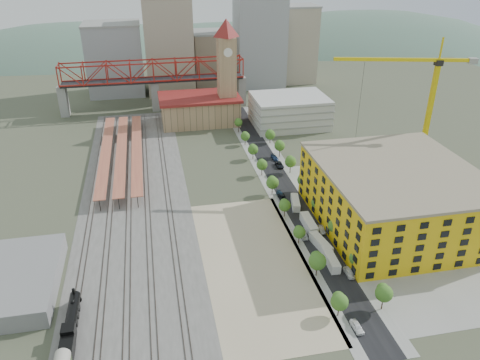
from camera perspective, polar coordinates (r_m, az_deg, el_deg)
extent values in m
plane|color=#474C38|center=(155.90, 0.66, -3.01)|extent=(400.00, 400.00, 0.00)
cube|color=#605E59|center=(168.74, -12.65, -1.21)|extent=(36.00, 165.00, 0.06)
cube|color=tan|center=(129.53, 1.84, -10.05)|extent=(28.00, 67.00, 0.06)
cube|color=black|center=(172.17, 4.84, 0.00)|extent=(12.00, 170.00, 0.06)
cube|color=gray|center=(170.84, 3.06, -0.17)|extent=(3.00, 170.00, 0.04)
cube|color=gray|center=(173.67, 6.59, 0.16)|extent=(3.00, 170.00, 0.04)
cube|color=gray|center=(154.94, 18.84, -4.83)|extent=(50.00, 90.00, 0.06)
cube|color=#382B23|center=(169.98, -17.60, -1.61)|extent=(0.12, 160.00, 0.18)
cube|color=#382B23|center=(169.80, -17.12, -1.57)|extent=(0.12, 160.00, 0.18)
cube|color=#382B23|center=(169.30, -15.59, -1.43)|extent=(0.12, 160.00, 0.18)
cube|color=#382B23|center=(169.17, -15.11, -1.39)|extent=(0.12, 160.00, 0.18)
cube|color=#382B23|center=(168.83, -13.57, -1.26)|extent=(0.12, 160.00, 0.18)
cube|color=#382B23|center=(168.74, -13.09, -1.21)|extent=(0.12, 160.00, 0.18)
cube|color=#382B23|center=(168.56, -11.54, -1.07)|extent=(0.12, 160.00, 0.18)
cube|color=#382B23|center=(168.53, -11.06, -1.03)|extent=(0.12, 160.00, 0.18)
cube|color=#382B23|center=(168.53, -9.17, -0.86)|extent=(0.12, 160.00, 0.18)
cube|color=#382B23|center=(168.56, -8.69, -0.82)|extent=(0.12, 160.00, 0.18)
cube|color=#CA714D|center=(192.67, -16.04, 3.36)|extent=(4.00, 80.00, 0.25)
cylinder|color=black|center=(193.45, -15.97, 2.82)|extent=(0.24, 0.24, 4.00)
cube|color=#CA714D|center=(192.18, -14.27, 3.53)|extent=(4.00, 80.00, 0.25)
cylinder|color=black|center=(192.97, -14.20, 2.98)|extent=(0.24, 0.24, 4.00)
cube|color=#CA714D|center=(191.88, -12.48, 3.69)|extent=(4.00, 80.00, 0.25)
cylinder|color=black|center=(192.67, -12.42, 3.15)|extent=(0.24, 0.24, 4.00)
cube|color=tan|center=(226.89, -4.93, 8.46)|extent=(36.00, 22.00, 12.00)
cube|color=maroon|center=(224.90, -4.99, 10.03)|extent=(38.00, 24.00, 1.20)
cube|color=tan|center=(222.66, -1.62, 11.96)|extent=(8.00, 8.00, 40.00)
pyramid|color=maroon|center=(217.01, -1.72, 19.11)|extent=(12.00, 12.00, 8.00)
cylinder|color=white|center=(215.45, -1.47, 15.27)|extent=(4.00, 0.30, 4.00)
cube|color=silver|center=(223.48, 6.04, 8.39)|extent=(34.00, 26.00, 14.00)
cube|color=gray|center=(250.63, -20.71, 8.99)|extent=(4.00, 6.00, 15.00)
cube|color=gray|center=(251.83, 0.16, 10.82)|extent=(4.00, 6.00, 15.00)
cube|color=gray|center=(247.17, -10.28, 10.07)|extent=(4.00, 6.00, 15.00)
cube|color=black|center=(245.00, -10.44, 11.86)|extent=(90.00, 9.00, 1.00)
cube|color=yellow|center=(149.17, 18.35, -2.05)|extent=(44.00, 50.00, 18.00)
cube|color=gray|center=(145.04, 18.88, 1.20)|extent=(44.60, 50.60, 0.80)
cube|color=gray|center=(132.38, -26.01, -11.02)|extent=(22.00, 32.00, 5.00)
cube|color=#9EA0A3|center=(278.68, -14.99, 13.98)|extent=(30.00, 25.00, 38.00)
cube|color=#B2A58C|center=(272.19, -8.68, 15.77)|extent=(26.00, 22.00, 52.00)
cube|color=gray|center=(291.62, -3.26, 14.57)|extent=(24.00, 24.00, 30.00)
cube|color=#9EA0A3|center=(283.91, 2.42, 17.33)|extent=(28.00, 22.00, 60.00)
cube|color=#B2A58C|center=(296.56, 6.84, 16.02)|extent=(22.00, 20.00, 44.00)
cube|color=brown|center=(300.17, -6.27, 14.43)|extent=(20.00, 20.00, 26.00)
ellipsoid|color=#4C6B59|center=(421.39, -17.76, 5.50)|extent=(396.00, 216.00, 180.00)
ellipsoid|color=#4C6B59|center=(432.64, -1.37, 3.96)|extent=(484.00, 264.00, 220.00)
ellipsoid|color=#4C6B59|center=(459.32, 13.64, 7.54)|extent=(418.00, 228.00, 190.00)
cylinder|color=black|center=(117.75, -19.76, -14.94)|extent=(2.53, 12.16, 2.53)
cube|color=black|center=(112.81, -20.16, -17.08)|extent=(2.84, 3.04, 3.24)
cylinder|color=black|center=(120.43, -19.63, -12.70)|extent=(0.71, 0.71, 1.62)
sphere|color=black|center=(118.43, -19.75, -13.82)|extent=(1.01, 1.01, 1.01)
cone|color=black|center=(123.89, -19.29, -13.36)|extent=(2.64, 1.62, 2.64)
cube|color=black|center=(110.01, -20.39, -18.94)|extent=(2.84, 6.08, 2.84)
cube|color=yellow|center=(179.12, 21.82, 6.38)|extent=(1.47, 1.47, 41.24)
cube|color=black|center=(173.39, 23.06, 13.02)|extent=(2.29, 2.29, 1.83)
cube|color=yellow|center=(168.01, 17.40, 13.85)|extent=(34.08, 9.36, 1.10)
cube|color=yellow|center=(175.17, 24.84, 13.13)|extent=(10.94, 3.69, 1.10)
cube|color=gray|center=(177.32, 26.51, 12.88)|extent=(3.22, 2.88, 1.83)
cube|color=yellow|center=(172.49, 23.34, 14.49)|extent=(0.46, 0.46, 7.33)
cube|color=silver|center=(130.67, 11.00, -9.54)|extent=(2.99, 9.69, 2.62)
cube|color=silver|center=(136.44, 9.82, -7.66)|extent=(4.12, 9.98, 2.65)
cube|color=silver|center=(144.54, 8.38, -5.32)|extent=(2.88, 10.40, 2.83)
cube|color=silver|center=(155.57, 6.76, -2.76)|extent=(4.17, 9.30, 2.47)
imported|color=white|center=(113.46, 14.07, -16.98)|extent=(2.13, 4.72, 1.57)
imported|color=gray|center=(140.34, 7.82, -6.69)|extent=(2.03, 4.62, 1.48)
imported|color=black|center=(158.98, 5.20, -2.18)|extent=(2.56, 5.32, 1.46)
imported|color=navy|center=(160.93, 4.98, -1.80)|extent=(2.35, 4.94, 1.39)
imported|color=white|center=(128.03, 13.17, -10.96)|extent=(1.89, 4.69, 1.60)
imported|color=#ADACB2|center=(143.70, 9.86, -5.98)|extent=(1.78, 4.55, 1.48)
imported|color=black|center=(182.06, 4.82, 1.84)|extent=(2.68, 5.67, 1.56)
imported|color=navy|center=(188.29, 4.24, 2.74)|extent=(2.50, 5.14, 1.44)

